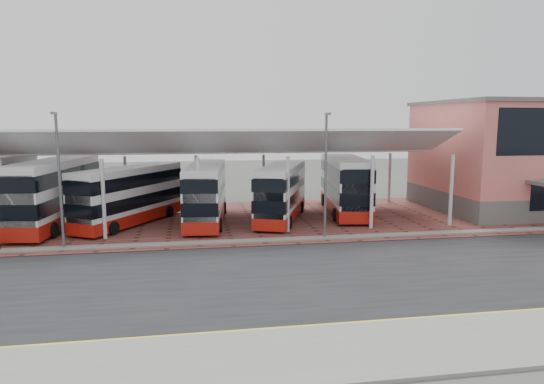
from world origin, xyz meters
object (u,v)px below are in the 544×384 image
object	(u,v)px
bus_3	(206,194)
bus_4	(281,193)
bus_2	(129,196)
terminal	(538,155)
bus_1	(55,194)
bus_5	(345,185)

from	to	relation	value
bus_3	bus_4	world-z (taller)	bus_3
bus_3	bus_2	bearing A→B (deg)	-174.96
bus_3	bus_4	size ratio (longest dim) A/B	1.04
terminal	bus_3	xyz separation A→B (m)	(-28.37, -1.31, -2.46)
bus_1	bus_2	xyz separation A→B (m)	(5.17, -0.21, -0.28)
bus_5	terminal	bearing A→B (deg)	6.61
bus_2	bus_3	size ratio (longest dim) A/B	0.93
bus_1	bus_2	size ratio (longest dim) A/B	1.19
bus_4	bus_5	bearing A→B (deg)	39.04
bus_1	bus_4	xyz separation A→B (m)	(16.43, -0.35, -0.30)
bus_1	bus_3	bearing A→B (deg)	6.20
terminal	bus_1	bearing A→B (deg)	-178.61
bus_1	bus_5	bearing A→B (deg)	12.08
terminal	bus_2	distance (m)	34.03
bus_1	bus_2	bearing A→B (deg)	5.83
bus_1	bus_4	size ratio (longest dim) A/B	1.15
bus_5	bus_2	bearing A→B (deg)	-165.59
bus_2	bus_4	world-z (taller)	bus_2
terminal	bus_4	xyz separation A→B (m)	(-22.66, -1.30, -2.53)
terminal	bus_4	world-z (taller)	terminal
bus_2	bus_1	bearing A→B (deg)	-150.95
bus_3	bus_4	xyz separation A→B (m)	(5.71, 0.01, -0.07)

